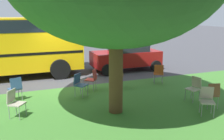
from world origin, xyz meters
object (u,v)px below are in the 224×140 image
(chair_8, at_px, (159,72))
(chair_3, at_px, (15,101))
(chair_0, at_px, (92,78))
(chair_4, at_px, (207,99))
(chair_6, at_px, (15,87))
(parked_car, at_px, (126,55))
(chair_1, at_px, (212,93))
(chair_5, at_px, (80,83))
(chair_2, at_px, (194,87))
(chair_7, at_px, (119,76))

(chair_8, bearing_deg, chair_3, 15.02)
(chair_0, relative_size, chair_8, 1.00)
(chair_4, bearing_deg, chair_6, -32.41)
(parked_car, bearing_deg, chair_8, 94.08)
(chair_1, relative_size, chair_6, 1.00)
(chair_0, distance_m, chair_8, 3.05)
(chair_0, bearing_deg, chair_5, 38.74)
(chair_1, xyz_separation_m, parked_car, (0.28, -6.20, 0.32))
(chair_5, bearing_deg, chair_3, 28.10)
(chair_2, bearing_deg, chair_0, -39.73)
(chair_0, distance_m, chair_3, 3.49)
(chair_2, height_order, parked_car, parked_car)
(chair_7, xyz_separation_m, chair_8, (-1.92, 0.06, 0.00))
(chair_4, bearing_deg, chair_3, -19.31)
(chair_1, distance_m, chair_2, 0.83)
(chair_0, distance_m, chair_1, 4.59)
(chair_0, distance_m, parked_car, 4.01)
(chair_4, relative_size, chair_7, 1.00)
(chair_6, height_order, parked_car, parked_car)
(chair_0, height_order, chair_7, same)
(chair_3, distance_m, parked_car, 7.44)
(chair_1, relative_size, parked_car, 0.24)
(chair_5, relative_size, parked_car, 0.24)
(chair_0, xyz_separation_m, chair_2, (-3.06, 2.54, 0.00))
(chair_4, relative_size, chair_8, 1.00)
(chair_7, height_order, chair_8, same)
(chair_2, xyz_separation_m, chair_3, (6.06, -0.76, 0.00))
(chair_4, distance_m, chair_8, 3.61)
(chair_0, relative_size, chair_2, 1.00)
(chair_1, xyz_separation_m, chair_4, (0.54, 0.37, 0.00))
(chair_3, relative_size, chair_7, 1.00)
(parked_car, bearing_deg, chair_6, 27.75)
(chair_4, bearing_deg, chair_1, -145.79)
(chair_7, bearing_deg, chair_3, 22.19)
(chair_0, relative_size, chair_6, 1.00)
(parked_car, bearing_deg, chair_0, 44.90)
(chair_0, bearing_deg, parked_car, -135.10)
(chair_2, height_order, chair_3, same)
(chair_0, height_order, parked_car, parked_car)
(chair_1, relative_size, chair_8, 1.00)
(chair_5, height_order, chair_6, same)
(chair_2, height_order, chair_7, same)
(chair_3, relative_size, chair_5, 1.00)
(chair_0, height_order, chair_6, same)
(chair_1, xyz_separation_m, chair_8, (0.07, -3.21, 0.00))
(chair_1, height_order, parked_car, parked_car)
(chair_3, bearing_deg, chair_0, -149.28)
(chair_3, bearing_deg, chair_5, -151.90)
(chair_1, bearing_deg, chair_2, -86.12)
(chair_0, distance_m, chair_5, 0.86)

